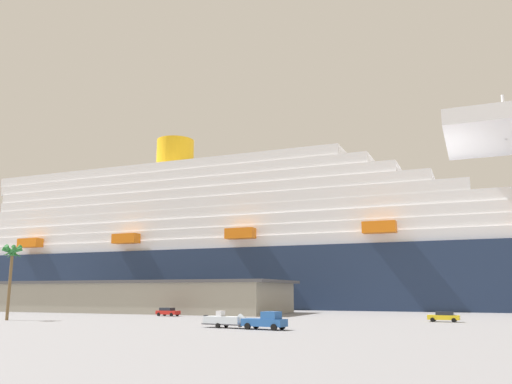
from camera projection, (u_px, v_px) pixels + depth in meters
ground_plane at (300, 315)px, 103.91m from camera, size 600.00×600.00×0.00m
cruise_ship at (260, 249)px, 158.05m from camera, size 250.39×37.80×61.56m
terminal_building at (138, 296)px, 122.33m from camera, size 71.11×23.24×6.99m
pickup_truck at (266, 321)px, 65.32m from camera, size 5.85×2.99×2.20m
small_boat_on_trailer at (228, 320)px, 68.23m from camera, size 7.58×2.81×2.15m
palm_tree at (12, 258)px, 88.52m from camera, size 3.47×3.39×12.40m
parked_car_yellow_taxi at (444, 316)px, 81.91m from camera, size 4.77×2.18×1.58m
parked_car_red_hatchback at (168, 312)px, 101.45m from camera, size 4.93×2.50×1.58m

